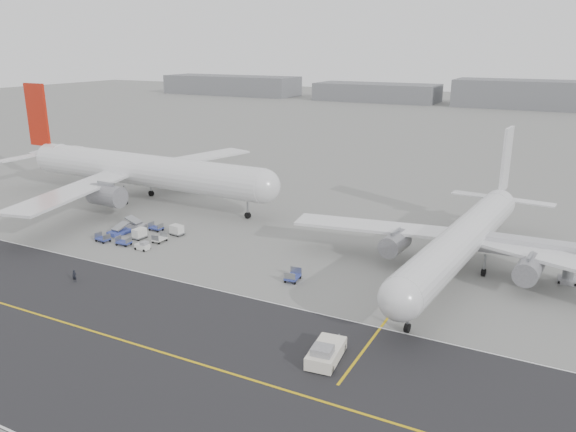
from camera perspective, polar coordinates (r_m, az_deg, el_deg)
The scene contains 10 objects.
ground at distance 81.17m, azimuth -10.71°, elevation -5.83°, with size 700.00×700.00×0.00m, color gray.
taxiway at distance 66.07m, azimuth -16.92°, elevation -11.85°, with size 220.00×59.00×0.03m.
horizon_buildings at distance 320.31m, azimuth 24.60°, elevation 9.88°, with size 520.00×28.00×28.00m, color slate, non-canonical shape.
airliner_a at distance 119.52m, azimuth -15.01°, elevation 4.59°, with size 66.86×66.10×23.06m.
airliner_b at distance 82.40m, azimuth 17.45°, elevation -2.13°, with size 51.46×52.23×18.02m.
pushback_tug at distance 59.15m, azimuth 3.85°, elevation -13.70°, with size 3.42×7.80×2.20m.
jet_bridge at distance 84.64m, azimuth 22.57°, elevation -3.08°, with size 14.93×3.28×5.63m.
gse_cluster at distance 97.57m, azimuth -14.76°, elevation -2.18°, with size 16.31×15.75×1.85m, color #9F9FA5, non-canonical shape.
stray_dolly at distance 77.67m, azimuth 0.49°, elevation -6.60°, with size 1.65×2.69×1.65m, color silver, non-canonical shape.
ground_crew_a at distance 82.31m, azimuth -20.87°, elevation -5.72°, with size 0.63×0.41×1.72m, color black.
Camera 1 is at (47.16, -58.34, 31.01)m, focal length 35.00 mm.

